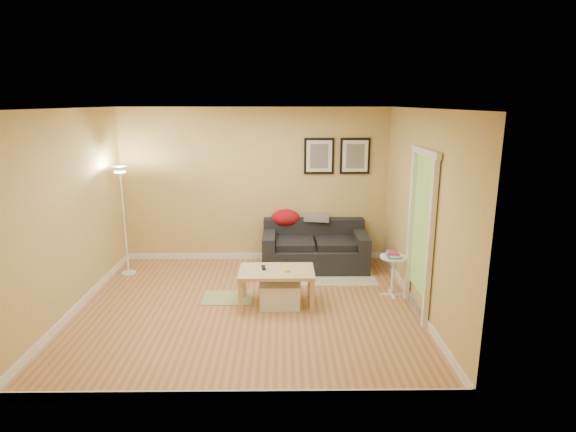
{
  "coord_description": "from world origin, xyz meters",
  "views": [
    {
      "loc": [
        0.48,
        -5.74,
        2.68
      ],
      "look_at": [
        0.55,
        0.85,
        1.05
      ],
      "focal_mm": 28.91,
      "sensor_mm": 36.0,
      "label": 1
    }
  ],
  "objects_px": {
    "storage_bin": "(280,294)",
    "side_table": "(393,276)",
    "coffee_table": "(277,287)",
    "sofa": "(315,246)",
    "floor_lamp": "(124,224)",
    "book_stack": "(393,254)"
  },
  "relations": [
    {
      "from": "sofa",
      "to": "book_stack",
      "type": "xyz_separation_m",
      "value": [
        1.01,
        -1.17,
        0.24
      ]
    },
    {
      "from": "storage_bin",
      "to": "book_stack",
      "type": "xyz_separation_m",
      "value": [
        1.57,
        0.32,
        0.45
      ]
    },
    {
      "from": "storage_bin",
      "to": "floor_lamp",
      "type": "bearing_deg",
      "value": 153.14
    },
    {
      "from": "storage_bin",
      "to": "side_table",
      "type": "height_order",
      "value": "side_table"
    },
    {
      "from": "sofa",
      "to": "coffee_table",
      "type": "height_order",
      "value": "sofa"
    },
    {
      "from": "book_stack",
      "to": "floor_lamp",
      "type": "distance_m",
      "value": 4.12
    },
    {
      "from": "coffee_table",
      "to": "side_table",
      "type": "height_order",
      "value": "side_table"
    },
    {
      "from": "side_table",
      "to": "book_stack",
      "type": "xyz_separation_m",
      "value": [
        -0.01,
        -0.01,
        0.33
      ]
    },
    {
      "from": "coffee_table",
      "to": "side_table",
      "type": "relative_size",
      "value": 1.72
    },
    {
      "from": "side_table",
      "to": "book_stack",
      "type": "bearing_deg",
      "value": -132.12
    },
    {
      "from": "side_table",
      "to": "floor_lamp",
      "type": "height_order",
      "value": "floor_lamp"
    },
    {
      "from": "coffee_table",
      "to": "floor_lamp",
      "type": "xyz_separation_m",
      "value": [
        -2.39,
        1.2,
        0.57
      ]
    },
    {
      "from": "storage_bin",
      "to": "book_stack",
      "type": "relative_size",
      "value": 2.35
    },
    {
      "from": "sofa",
      "to": "storage_bin",
      "type": "relative_size",
      "value": 3.09
    },
    {
      "from": "storage_bin",
      "to": "floor_lamp",
      "type": "height_order",
      "value": "floor_lamp"
    },
    {
      "from": "book_stack",
      "to": "side_table",
      "type": "bearing_deg",
      "value": 50.27
    },
    {
      "from": "sofa",
      "to": "storage_bin",
      "type": "distance_m",
      "value": 1.61
    },
    {
      "from": "coffee_table",
      "to": "sofa",
      "type": "bearing_deg",
      "value": 87.36
    },
    {
      "from": "coffee_table",
      "to": "floor_lamp",
      "type": "height_order",
      "value": "floor_lamp"
    },
    {
      "from": "sofa",
      "to": "coffee_table",
      "type": "distance_m",
      "value": 1.58
    },
    {
      "from": "coffee_table",
      "to": "storage_bin",
      "type": "xyz_separation_m",
      "value": [
        0.04,
        -0.04,
        -0.08
      ]
    },
    {
      "from": "side_table",
      "to": "floor_lamp",
      "type": "distance_m",
      "value": 4.15
    }
  ]
}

